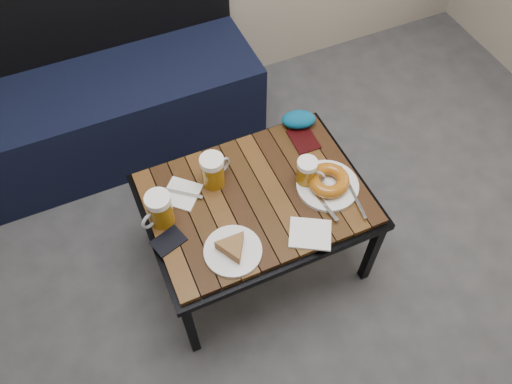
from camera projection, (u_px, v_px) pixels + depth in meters
name	position (u px, v px, depth m)	size (l,w,h in m)	color
bench	(112.00, 105.00, 2.42)	(1.40, 0.50, 0.95)	black
cafe_table	(256.00, 203.00, 1.90)	(0.84, 0.62, 0.47)	black
beer_mug_left	(160.00, 210.00, 1.74)	(0.14, 0.11, 0.15)	#8B5B0B
beer_mug_centre	(213.00, 171.00, 1.84)	(0.14, 0.11, 0.14)	#8B5B0B
beer_mug_right	(307.00, 172.00, 1.85)	(0.11, 0.10, 0.12)	#8B5B0B
plate_pie	(233.00, 249.00, 1.71)	(0.20, 0.20, 0.06)	white
plate_bagel	(328.00, 183.00, 1.87)	(0.24, 0.31, 0.07)	white
napkin_left	(181.00, 194.00, 1.87)	(0.18, 0.18, 0.01)	white
napkin_right	(310.00, 234.00, 1.77)	(0.19, 0.18, 0.01)	white
passport_navy	(169.00, 241.00, 1.75)	(0.08, 0.11, 0.01)	black
passport_burgundy	(304.00, 139.00, 2.02)	(0.10, 0.14, 0.01)	black
knit_pouch	(299.00, 119.00, 2.05)	(0.14, 0.09, 0.06)	navy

